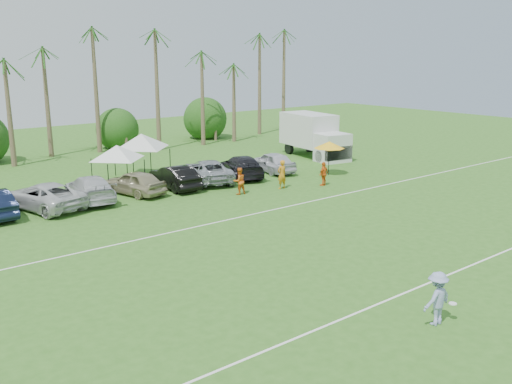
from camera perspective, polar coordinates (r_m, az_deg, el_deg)
ground at (r=21.84m, az=19.58°, el=-10.89°), size 120.00×120.00×0.00m
field_lines at (r=26.48m, az=4.73°, el=-5.71°), size 80.00×12.10×0.01m
palm_tree_4 at (r=49.84m, az=-23.81°, el=11.11°), size 2.40×2.40×8.90m
palm_tree_5 at (r=51.04m, az=-19.49°, el=12.51°), size 2.40×2.40×9.90m
palm_tree_6 at (r=52.53m, az=-15.35°, el=13.75°), size 2.40×2.40×10.90m
palm_tree_7 at (r=54.28m, az=-11.42°, el=14.85°), size 2.40×2.40×11.90m
palm_tree_8 at (r=56.79m, az=-6.72°, el=12.35°), size 2.40×2.40×8.90m
palm_tree_9 at (r=59.59m, az=-2.57°, el=13.33°), size 2.40×2.40×9.90m
palm_tree_10 at (r=62.68m, az=1.23°, el=14.15°), size 2.40×2.40×10.90m
palm_tree_11 at (r=65.33m, az=4.01°, el=14.85°), size 2.40×2.40×11.90m
bush_tree_2 at (r=54.72m, az=-13.36°, el=6.05°), size 4.00×4.00×4.00m
bush_tree_3 at (r=59.67m, az=-4.63°, el=6.99°), size 4.00×4.00×4.00m
sideline_player_a at (r=37.76m, az=2.60°, el=1.77°), size 0.71×0.47×1.93m
sideline_player_b at (r=36.25m, az=-1.68°, el=1.10°), size 0.91×0.75×1.72m
sideline_player_c at (r=38.89m, az=6.79°, el=1.82°), size 1.02×0.59×1.64m
box_truck at (r=49.58m, az=5.84°, el=5.77°), size 3.75×7.43×3.66m
canopy_tent_left at (r=39.16m, az=-13.77°, el=4.56°), size 4.05×4.05×3.28m
canopy_tent_right at (r=42.02m, az=-11.43°, el=5.73°), size 4.51×4.51×3.65m
market_umbrella at (r=42.10m, az=7.34°, el=4.70°), size 2.25×2.25×2.51m
frisbee_player at (r=20.06m, az=17.65°, el=-10.11°), size 1.30×0.75×1.84m
parked_car_2 at (r=34.98m, az=-20.43°, el=-0.39°), size 3.87×6.05×1.55m
parked_car_3 at (r=36.10m, az=-16.27°, el=0.35°), size 2.95×5.62×1.55m
parked_car_4 at (r=37.02m, az=-12.06°, el=0.93°), size 2.90×4.87×1.55m
parked_car_5 at (r=38.19m, az=-8.14°, el=1.49°), size 1.92×4.80×1.55m
parked_car_6 at (r=39.94m, az=-4.88°, el=2.12°), size 4.18×6.11×1.55m
parked_car_7 at (r=41.40m, az=-1.45°, el=2.58°), size 3.87×5.77×1.55m
parked_car_8 at (r=43.06m, az=1.66°, el=3.02°), size 2.56×4.80×1.55m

